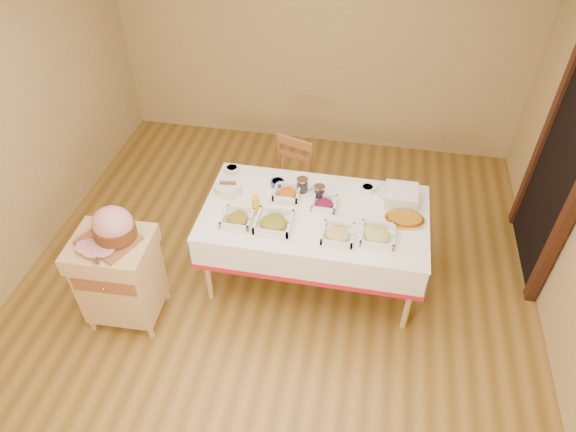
% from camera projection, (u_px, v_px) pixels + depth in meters
% --- Properties ---
extents(room_shell, '(5.00, 5.00, 5.00)m').
position_uv_depth(room_shell, '(269.00, 177.00, 3.60)').
color(room_shell, olive).
rests_on(room_shell, ground).
extents(doorway, '(0.09, 1.10, 2.20)m').
position_uv_depth(doorway, '(564.00, 159.00, 4.08)').
color(doorway, black).
rests_on(doorway, ground).
extents(dining_table, '(1.82, 1.02, 0.76)m').
position_uv_depth(dining_table, '(314.00, 226.00, 4.25)').
color(dining_table, tan).
rests_on(dining_table, ground).
extents(butcher_cart, '(0.61, 0.52, 0.84)m').
position_uv_depth(butcher_cart, '(120.00, 275.00, 4.01)').
color(butcher_cart, tan).
rests_on(butcher_cart, ground).
extents(dining_chair, '(0.50, 0.49, 0.89)m').
position_uv_depth(dining_chair, '(288.00, 183.00, 4.90)').
color(dining_chair, '#945530').
rests_on(dining_chair, ground).
extents(ham_on_board, '(0.43, 0.41, 0.28)m').
position_uv_depth(ham_on_board, '(112.00, 228.00, 3.71)').
color(ham_on_board, '#945530').
rests_on(ham_on_board, butcher_cart).
extents(serving_dish_a, '(0.24, 0.23, 0.10)m').
position_uv_depth(serving_dish_a, '(237.00, 219.00, 4.03)').
color(serving_dish_a, silver).
rests_on(serving_dish_a, dining_table).
extents(serving_dish_b, '(0.28, 0.28, 0.11)m').
position_uv_depth(serving_dish_b, '(274.00, 223.00, 3.99)').
color(serving_dish_b, silver).
rests_on(serving_dish_b, dining_table).
extents(serving_dish_c, '(0.24, 0.24, 0.10)m').
position_uv_depth(serving_dish_c, '(338.00, 235.00, 3.90)').
color(serving_dish_c, silver).
rests_on(serving_dish_c, dining_table).
extents(serving_dish_d, '(0.26, 0.26, 0.10)m').
position_uv_depth(serving_dish_d, '(378.00, 235.00, 3.89)').
color(serving_dish_d, silver).
rests_on(serving_dish_d, dining_table).
extents(serving_dish_e, '(0.22, 0.21, 0.10)m').
position_uv_depth(serving_dish_e, '(287.00, 193.00, 4.27)').
color(serving_dish_e, silver).
rests_on(serving_dish_e, dining_table).
extents(serving_dish_f, '(0.20, 0.19, 0.09)m').
position_uv_depth(serving_dish_f, '(324.00, 204.00, 4.17)').
color(serving_dish_f, silver).
rests_on(serving_dish_f, dining_table).
extents(small_bowl_left, '(0.12, 0.12, 0.05)m').
position_uv_depth(small_bowl_left, '(232.00, 169.00, 4.52)').
color(small_bowl_left, silver).
rests_on(small_bowl_left, dining_table).
extents(small_bowl_mid, '(0.12, 0.12, 0.05)m').
position_uv_depth(small_bowl_mid, '(278.00, 183.00, 4.38)').
color(small_bowl_mid, navy).
rests_on(small_bowl_mid, dining_table).
extents(small_bowl_right, '(0.11, 0.11, 0.06)m').
position_uv_depth(small_bowl_right, '(367.00, 189.00, 4.31)').
color(small_bowl_right, silver).
rests_on(small_bowl_right, dining_table).
extents(bowl_white_imported, '(0.20, 0.20, 0.04)m').
position_uv_depth(bowl_white_imported, '(307.00, 184.00, 4.38)').
color(bowl_white_imported, silver).
rests_on(bowl_white_imported, dining_table).
extents(bowl_small_imported, '(0.22, 0.22, 0.05)m').
position_uv_depth(bowl_small_imported, '(387.00, 192.00, 4.29)').
color(bowl_small_imported, silver).
rests_on(bowl_small_imported, dining_table).
extents(preserve_jar_left, '(0.10, 0.10, 0.12)m').
position_uv_depth(preserve_jar_left, '(302.00, 186.00, 4.30)').
color(preserve_jar_left, silver).
rests_on(preserve_jar_left, dining_table).
extents(preserve_jar_right, '(0.09, 0.09, 0.12)m').
position_uv_depth(preserve_jar_right, '(319.00, 192.00, 4.24)').
color(preserve_jar_right, silver).
rests_on(preserve_jar_right, dining_table).
extents(mustard_bottle, '(0.06, 0.06, 0.19)m').
position_uv_depth(mustard_bottle, '(256.00, 204.00, 4.08)').
color(mustard_bottle, yellow).
rests_on(mustard_bottle, dining_table).
extents(bread_basket, '(0.22, 0.22, 0.10)m').
position_uv_depth(bread_basket, '(228.00, 188.00, 4.30)').
color(bread_basket, silver).
rests_on(bread_basket, dining_table).
extents(plate_stack, '(0.26, 0.26, 0.11)m').
position_uv_depth(plate_stack, '(401.00, 196.00, 4.21)').
color(plate_stack, silver).
rests_on(plate_stack, dining_table).
extents(brass_platter, '(0.31, 0.22, 0.04)m').
position_uv_depth(brass_platter, '(405.00, 219.00, 4.05)').
color(brass_platter, gold).
rests_on(brass_platter, dining_table).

